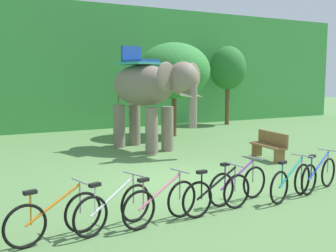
{
  "coord_description": "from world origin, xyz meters",
  "views": [
    {
      "loc": [
        -5.07,
        -8.72,
        2.63
      ],
      "look_at": [
        0.17,
        1.0,
        1.3
      ],
      "focal_mm": 43.16,
      "sensor_mm": 36.0,
      "label": 1
    }
  ],
  "objects": [
    {
      "name": "bike_purple",
      "position": [
        0.18,
        -2.12,
        0.39
      ],
      "size": [
        1.7,
        0.52,
        0.92
      ],
      "color": "black",
      "rests_on": "ground"
    },
    {
      "name": "bike_black",
      "position": [
        -0.61,
        -2.48,
        0.39
      ],
      "size": [
        1.71,
        0.52,
        0.92
      ],
      "color": "black",
      "rests_on": "ground"
    },
    {
      "name": "tree_far_right",
      "position": [
        3.73,
        7.03,
        2.92
      ],
      "size": [
        3.2,
        3.2,
        4.17
      ],
      "color": "brown",
      "rests_on": "ground"
    },
    {
      "name": "wooden_bench",
      "position": [
        3.9,
        1.01,
        0.48
      ],
      "size": [
        0.57,
        1.54,
        0.89
      ],
      "color": "brown",
      "rests_on": "ground"
    },
    {
      "name": "bike_pink",
      "position": [
        -1.83,
        -2.45,
        0.39
      ],
      "size": [
        1.68,
        0.55,
        0.92
      ],
      "color": "black",
      "rests_on": "ground"
    },
    {
      "name": "elephant",
      "position": [
        1.19,
        4.36,
        2.2
      ],
      "size": [
        2.65,
        4.24,
        3.78
      ],
      "color": "gray",
      "rests_on": "ground"
    },
    {
      "name": "bike_teal",
      "position": [
        1.32,
        -2.49,
        0.39
      ],
      "size": [
        1.65,
        0.65,
        0.92
      ],
      "color": "black",
      "rests_on": "ground"
    },
    {
      "name": "tree_left",
      "position": [
        8.55,
        9.54,
        3.12
      ],
      "size": [
        2.02,
        2.02,
        4.34
      ],
      "color": "brown",
      "rests_on": "ground"
    },
    {
      "name": "bike_blue",
      "position": [
        2.37,
        -2.31,
        0.39
      ],
      "size": [
        1.65,
        0.65,
        0.92
      ],
      "color": "black",
      "rests_on": "ground"
    },
    {
      "name": "foliage_hedge",
      "position": [
        0.0,
        13.95,
        3.16
      ],
      "size": [
        36.0,
        6.0,
        6.32
      ],
      "primitive_type": "cube",
      "color": "#3D8E42",
      "rests_on": "ground"
    },
    {
      "name": "bike_white",
      "position": [
        -2.68,
        -2.32,
        0.39
      ],
      "size": [
        1.64,
        0.69,
        0.92
      ],
      "color": "black",
      "rests_on": "ground"
    },
    {
      "name": "bike_orange",
      "position": [
        -3.69,
        -2.31,
        0.39
      ],
      "size": [
        1.68,
        0.56,
        0.92
      ],
      "color": "black",
      "rests_on": "ground"
    },
    {
      "name": "ground_plane",
      "position": [
        0.0,
        0.0,
        0.0
      ],
      "size": [
        80.0,
        80.0,
        0.0
      ],
      "primitive_type": "plane",
      "color": "#567F47"
    }
  ]
}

